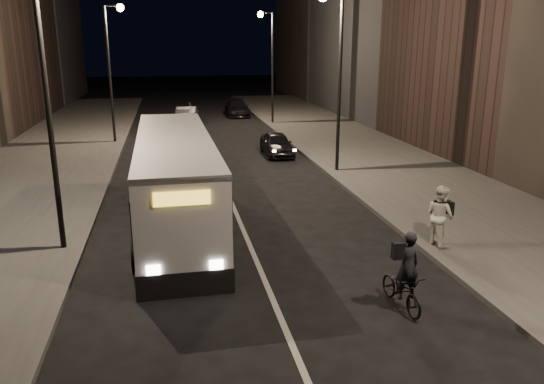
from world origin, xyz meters
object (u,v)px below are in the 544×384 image
car_far (237,108)px  city_bus (175,177)px  car_mid (187,115)px  streetlight_right_far (269,53)px  streetlight_left_far (113,55)px  streetlight_right_mid (335,59)px  streetlight_left_near (54,71)px  cyclist_on_bicycle (403,283)px  car_near (277,144)px  pedestrian_woman (440,215)px

car_far → city_bus: bearing=-100.9°
city_bus → car_mid: size_ratio=2.70×
streetlight_right_far → city_bus: size_ratio=0.70×
streetlight_left_far → car_far: (8.93, 11.51, -4.69)m
streetlight_right_mid → car_mid: bearing=109.6°
streetlight_left_near → streetlight_left_far: bearing=90.0°
car_mid → car_far: 6.09m
streetlight_left_far → city_bus: size_ratio=0.70×
streetlight_left_near → cyclist_on_bicycle: streetlight_left_near is taller
streetlight_right_mid → streetlight_right_far: bearing=90.0°
streetlight_right_far → streetlight_left_far: same height
streetlight_left_near → city_bus: (3.18, 1.99, -3.68)m
streetlight_left_near → car_mid: (4.51, 25.32, -4.66)m
cyclist_on_bicycle → car_far: cyclist_on_bicycle is taller
city_bus → car_far: city_bus is taller
streetlight_right_mid → cyclist_on_bicycle: size_ratio=4.06×
streetlight_right_far → car_far: size_ratio=1.77×
streetlight_left_near → car_near: (8.93, 12.68, -4.73)m
car_near → car_mid: (-4.43, 12.64, 0.07)m
car_far → streetlight_left_near: bearing=-105.9°
car_near → streetlight_left_far: bearing=149.1°
streetlight_right_far → streetlight_left_near: bearing=-114.0°
pedestrian_woman → car_mid: 28.07m
cyclist_on_bicycle → car_near: 17.99m
cyclist_on_bicycle → car_mid: size_ratio=0.47×
streetlight_right_far → pedestrian_woman: (0.27, -26.00, -4.27)m
streetlight_right_mid → car_mid: size_ratio=1.90×
car_far → car_near: bearing=-89.1°
cyclist_on_bicycle → car_far: (0.66, 34.80, 0.00)m
city_bus → pedestrian_woman: (7.75, -3.99, -0.59)m
cyclist_on_bicycle → pedestrian_woman: (2.66, 3.29, 0.42)m
streetlight_left_near → car_far: bearing=73.2°
streetlight_left_far → car_mid: bearing=58.4°
cyclist_on_bicycle → car_near: cyclist_on_bicycle is taller
streetlight_left_near → car_far: size_ratio=1.77×
streetlight_left_far → cyclist_on_bicycle: size_ratio=4.06×
streetlight_left_near → car_mid: 26.14m
pedestrian_woman → car_far: bearing=-9.6°
streetlight_right_far → streetlight_left_near: 26.26m
cyclist_on_bicycle → streetlight_right_mid: bearing=73.8°
pedestrian_woman → car_mid: (-6.43, 27.32, -0.39)m
car_mid → streetlight_left_near: bearing=86.7°
streetlight_right_far → car_near: size_ratio=2.18×
streetlight_right_far → car_near: (-1.73, -11.32, -4.73)m
city_bus → car_near: bearing=61.0°
streetlight_left_far → car_near: (8.93, -5.32, -4.73)m
streetlight_right_mid → car_near: 6.88m
pedestrian_woman → car_near: pedestrian_woman is taller
streetlight_right_mid → city_bus: 10.28m
streetlight_right_far → streetlight_left_far: size_ratio=1.00×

